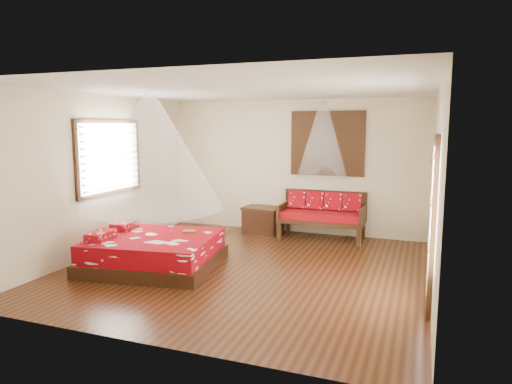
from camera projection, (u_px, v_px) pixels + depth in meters
room at (246, 181)px, 7.09m from camera, size 5.54×5.54×2.84m
bed at (154, 251)px, 7.35m from camera, size 2.21×2.05×0.63m
daybed at (322, 213)px, 9.18m from camera, size 1.69×0.75×0.94m
storage_chest at (263, 220)px, 9.73m from camera, size 0.86×0.67×0.55m
shutter_panel at (327, 144)px, 9.29m from camera, size 1.52×0.06×1.32m
window_left at (110, 157)px, 8.17m from camera, size 0.10×1.74×1.34m
glazed_door at (432, 223)px, 5.65m from camera, size 0.08×1.02×2.16m
wine_tray at (189, 230)px, 7.58m from camera, size 0.22×0.22×0.18m
mosquito_net_main at (151, 152)px, 7.12m from camera, size 2.23×2.23×1.80m
mosquito_net_daybed at (323, 139)px, 8.85m from camera, size 0.98×0.98×1.50m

